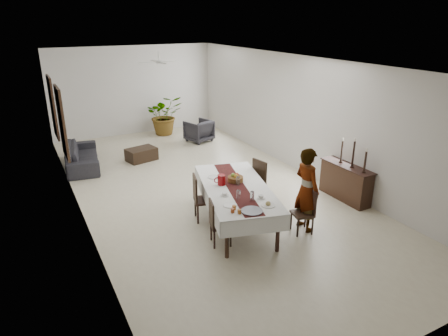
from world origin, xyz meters
The scene contains 88 objects.
floor centered at (0.00, 0.00, 0.00)m, with size 6.00×12.00×0.00m, color beige.
ceiling centered at (0.00, 0.00, 3.20)m, with size 6.00×12.00×0.02m, color white.
wall_back centered at (0.00, 6.00, 1.60)m, with size 6.00×0.02×3.20m, color silver.
wall_front centered at (0.00, -6.00, 1.60)m, with size 6.00×0.02×3.20m, color silver.
wall_left centered at (-3.00, 0.00, 1.60)m, with size 0.02×12.00×3.20m, color silver.
wall_right centered at (3.00, 0.00, 1.60)m, with size 0.02×12.00×3.20m, color silver.
dining_table_top centered at (-0.14, -1.93, 0.80)m, with size 1.10×2.65×0.06m, color black.
table_leg_fl centered at (-0.94, -3.02, 0.39)m, with size 0.08×0.08×0.77m, color black.
table_leg_fr centered at (0.00, -3.27, 0.39)m, with size 0.08×0.08×0.77m, color black.
table_leg_bl centered at (-0.28, -0.59, 0.39)m, with size 0.08×0.08×0.77m, color black.
table_leg_br centered at (0.65, -0.84, 0.39)m, with size 0.08×0.08×0.77m, color black.
tablecloth_top centered at (-0.14, -1.93, 0.83)m, with size 1.30×2.85×0.01m, color white.
tablecloth_drape_left centered at (-0.77, -1.76, 0.67)m, with size 0.01×2.85×0.33m, color silver.
tablecloth_drape_right centered at (0.48, -2.10, 0.67)m, with size 0.01×2.85×0.33m, color silver.
tablecloth_drape_near centered at (-0.51, -3.30, 0.67)m, with size 1.30×0.01×0.33m, color silver.
tablecloth_drape_far centered at (0.23, -0.56, 0.67)m, with size 1.30×0.01×0.33m, color silver.
table_runner centered at (-0.14, -1.93, 0.84)m, with size 0.39×2.76×0.00m, color #501917.
red_pitcher centered at (-0.37, -1.70, 0.95)m, with size 0.17×0.17×0.22m, color maroon.
pitcher_handle centered at (-0.46, -1.68, 0.95)m, with size 0.13×0.13×0.02m, color maroon.
wine_glass_near centered at (-0.20, -2.66, 0.93)m, with size 0.08×0.08×0.19m, color silver.
wine_glass_mid centered at (-0.41, -2.49, 0.93)m, with size 0.08×0.08×0.19m, color white.
wine_glass_far centered at (-0.08, -1.89, 0.93)m, with size 0.08×0.08×0.19m, color silver.
teacup_right centered at (0.00, -2.66, 0.87)m, with size 0.10×0.10×0.07m, color silver.
saucer_right centered at (0.00, -2.66, 0.85)m, with size 0.17×0.17×0.01m, color white.
teacup_left centered at (-0.56, -2.22, 0.87)m, with size 0.10×0.10×0.07m, color white.
saucer_left centered at (-0.56, -2.22, 0.85)m, with size 0.17×0.17×0.01m, color silver.
plate_near_right centered at (-0.05, -2.99, 0.85)m, with size 0.26×0.26×0.02m, color white.
bread_near_right centered at (-0.05, -2.99, 0.88)m, with size 0.10×0.10×0.10m, color tan.
plate_near_left centered at (-0.68, -2.65, 0.85)m, with size 0.26×0.26×0.02m, color white.
plate_far_left centered at (-0.33, -1.25, 0.85)m, with size 0.26×0.26×0.02m, color silver.
serving_tray centered at (-0.44, -3.05, 0.85)m, with size 0.40×0.40×0.02m, color #434448.
jam_jar_a centered at (-0.69, -3.02, 0.88)m, with size 0.07×0.07×0.08m, color brown.
jam_jar_b centered at (-0.78, -2.93, 0.88)m, with size 0.07×0.07×0.08m, color #8E3A14.
jam_jar_c centered at (-0.70, -2.84, 0.88)m, with size 0.07×0.07×0.08m, color #955015.
fruit_basket centered at (-0.02, -1.68, 0.90)m, with size 0.33×0.33×0.11m, color brown.
fruit_red centered at (0.02, -1.67, 0.98)m, with size 0.10×0.10×0.10m, color #AA3111.
fruit_green centered at (-0.05, -1.64, 0.98)m, with size 0.09×0.09×0.09m, color olive.
fruit_yellow centered at (-0.03, -1.73, 0.98)m, with size 0.09×0.09×0.09m, color gold.
chair_right_near_seat centered at (0.86, -2.91, 0.41)m, with size 0.39×0.39×0.04m, color black.
chair_right_near_leg_fl centered at (0.98, -3.10, 0.19)m, with size 0.04×0.04×0.39m, color black.
chair_right_near_leg_fr centered at (1.05, -2.78, 0.19)m, with size 0.04×0.04×0.39m, color black.
chair_right_near_leg_bl centered at (0.66, -3.03, 0.19)m, with size 0.04×0.04×0.39m, color black.
chair_right_near_leg_br centered at (0.73, -2.71, 0.19)m, with size 0.04×0.04×0.39m, color black.
chair_right_near_back centered at (1.03, -2.94, 0.68)m, with size 0.39×0.04×0.50m, color black.
chair_right_far_seat centered at (0.61, -1.37, 0.47)m, with size 0.45×0.45×0.05m, color black.
chair_right_far_leg_fl centered at (0.83, -1.52, 0.22)m, with size 0.05×0.05×0.45m, color black.
chair_right_far_leg_fr centered at (0.76, -1.15, 0.22)m, with size 0.05×0.05×0.45m, color black.
chair_right_far_leg_bl centered at (0.47, -1.59, 0.22)m, with size 0.05×0.05×0.45m, color black.
chair_right_far_leg_br centered at (0.39, -1.23, 0.22)m, with size 0.05×0.05×0.45m, color black.
chair_right_far_back centered at (0.81, -1.33, 0.78)m, with size 0.45×0.04×0.58m, color black.
chair_left_near_seat centered at (-0.81, -2.53, 0.41)m, with size 0.39×0.39×0.04m, color black.
chair_left_near_leg_fl centered at (-0.93, -2.34, 0.19)m, with size 0.04×0.04×0.38m, color black.
chair_left_near_leg_fr centered at (-1.01, -2.65, 0.19)m, with size 0.04×0.04×0.38m, color black.
chair_left_near_leg_bl centered at (-0.62, -2.42, 0.19)m, with size 0.04×0.04×0.38m, color black.
chair_left_near_leg_br centered at (-0.70, -2.73, 0.19)m, with size 0.04×0.04×0.38m, color black.
chair_left_near_back centered at (-0.98, -2.49, 0.67)m, with size 0.39×0.04×0.49m, color black.
chair_left_far_seat centered at (-0.67, -1.48, 0.45)m, with size 0.43×0.43×0.05m, color black.
chair_left_far_leg_fl centered at (-0.79, -1.26, 0.21)m, with size 0.04×0.04×0.43m, color black.
chair_left_far_leg_fr centered at (-0.88, -1.61, 0.21)m, with size 0.04×0.04×0.43m, color black.
chair_left_far_leg_bl centered at (-0.45, -1.36, 0.21)m, with size 0.04×0.04×0.43m, color black.
chair_left_far_leg_br centered at (-0.54, -1.70, 0.21)m, with size 0.04×0.04×0.43m, color black.
chair_left_far_back centered at (-0.86, -1.43, 0.75)m, with size 0.43×0.04×0.55m, color black.
woman centered at (1.00, -2.80, 0.88)m, with size 0.64×0.42×1.76m, color gray.
sideboard_body centered at (2.78, -2.10, 0.42)m, with size 0.37×1.39×0.83m, color black.
sideboard_top centered at (2.78, -2.10, 0.85)m, with size 0.41×1.45×0.03m, color black.
candlestick_near_base centered at (2.78, -2.61, 0.88)m, with size 0.09×0.09×0.03m, color black.
candlestick_near_shaft centered at (2.78, -2.61, 1.12)m, with size 0.05×0.05×0.46m, color black.
candlestick_near_candle centered at (2.78, -2.61, 1.39)m, with size 0.03×0.03×0.07m, color white.
candlestick_mid_base centered at (2.78, -2.24, 0.88)m, with size 0.09×0.09×0.03m, color black.
candlestick_mid_shaft centered at (2.78, -2.24, 1.19)m, with size 0.05×0.05×0.60m, color black.
candlestick_mid_candle centered at (2.78, -2.24, 1.53)m, with size 0.03×0.03×0.07m, color silver.
candlestick_far_base centered at (2.78, -1.87, 0.88)m, with size 0.09×0.09×0.03m, color black.
candlestick_far_shaft centered at (2.78, -1.87, 1.15)m, with size 0.05×0.05×0.51m, color black.
candlestick_far_candle centered at (2.78, -1.87, 1.44)m, with size 0.03×0.03×0.07m, color #EFE8CF.
sofa centered at (-2.46, 3.17, 0.33)m, with size 2.24×0.88×0.65m, color #28262B.
armchair centered at (1.64, 3.91, 0.38)m, with size 0.81×0.83×0.76m, color #2D2A30.
coffee_table centered at (-0.76, 2.88, 0.19)m, with size 0.87×0.58×0.39m, color black.
potted_plant centered at (0.90, 5.35, 0.73)m, with size 1.32×1.14×1.46m, color #366227.
mirror_frame_near centered at (-2.96, 2.20, 1.60)m, with size 0.06×1.05×1.85m, color black.
mirror_glass_near centered at (-2.92, 2.20, 1.60)m, with size 0.01×0.90×1.70m, color silver.
mirror_frame_far centered at (-2.96, 4.30, 1.60)m, with size 0.06×1.05×1.85m, color black.
mirror_glass_far centered at (-2.92, 4.30, 1.60)m, with size 0.01×0.90×1.70m, color silver.
fan_rod centered at (0.00, 3.00, 3.10)m, with size 0.04×0.04×0.20m, color white.
fan_hub centered at (0.00, 3.00, 2.90)m, with size 0.16×0.16×0.08m, color silver.
fan_blade_n centered at (0.00, 3.35, 2.90)m, with size 0.10×0.55×0.01m, color silver.
fan_blade_s centered at (0.00, 2.65, 2.90)m, with size 0.10×0.55×0.01m, color silver.
fan_blade_e centered at (0.35, 3.00, 2.90)m, with size 0.55×0.10×0.01m, color white.
fan_blade_w centered at (-0.35, 3.00, 2.90)m, with size 0.55×0.10×0.01m, color white.
Camera 1 is at (-3.91, -8.56, 4.15)m, focal length 32.00 mm.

